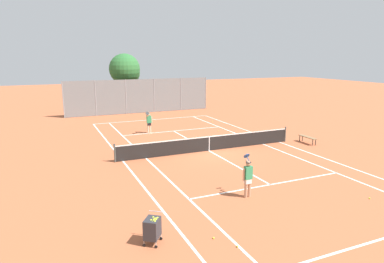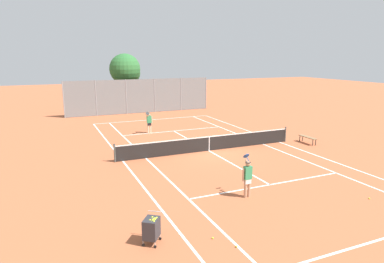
% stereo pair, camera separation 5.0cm
% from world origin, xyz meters
% --- Properties ---
extents(ground_plane, '(120.00, 120.00, 0.00)m').
position_xyz_m(ground_plane, '(0.00, 0.00, 0.00)').
color(ground_plane, '#B25B38').
extents(court_line_markings, '(11.10, 23.90, 0.01)m').
position_xyz_m(court_line_markings, '(0.00, 0.00, 0.00)').
color(court_line_markings, white).
rests_on(court_line_markings, ground).
extents(tennis_net, '(12.00, 0.10, 1.07)m').
position_xyz_m(tennis_net, '(0.00, 0.00, 0.51)').
color(tennis_net, '#474C47').
rests_on(tennis_net, ground).
extents(ball_cart, '(0.75, 0.78, 0.96)m').
position_xyz_m(ball_cart, '(-6.57, -9.11, 0.53)').
color(ball_cart, '#2D2D33').
rests_on(ball_cart, ground).
extents(player_near_side, '(0.64, 0.75, 1.77)m').
position_xyz_m(player_near_side, '(-1.76, -7.18, 0.93)').
color(player_near_side, tan).
rests_on(player_near_side, ground).
extents(player_far_left, '(0.66, 0.73, 1.77)m').
position_xyz_m(player_far_left, '(-2.01, 6.43, 0.93)').
color(player_far_left, beige).
rests_on(player_far_left, ground).
extents(loose_tennis_ball_0, '(0.07, 0.07, 0.07)m').
position_xyz_m(loose_tennis_ball_0, '(-4.20, -10.41, 0.03)').
color(loose_tennis_ball_0, '#D1DB33').
rests_on(loose_tennis_ball_0, ground).
extents(loose_tennis_ball_1, '(0.07, 0.07, 0.07)m').
position_xyz_m(loose_tennis_ball_1, '(-4.65, -9.66, 0.03)').
color(loose_tennis_ball_1, '#D1DB33').
rests_on(loose_tennis_ball_1, ground).
extents(loose_tennis_ball_2, '(0.07, 0.07, 0.07)m').
position_xyz_m(loose_tennis_ball_2, '(2.85, -9.43, 0.03)').
color(loose_tennis_ball_2, '#D1DB33').
rests_on(loose_tennis_ball_2, ground).
extents(loose_tennis_ball_3, '(0.07, 0.07, 0.07)m').
position_xyz_m(loose_tennis_ball_3, '(4.67, 8.71, 0.03)').
color(loose_tennis_ball_3, '#D1DB33').
rests_on(loose_tennis_ball_3, ground).
extents(loose_tennis_ball_4, '(0.07, 0.07, 0.07)m').
position_xyz_m(loose_tennis_ball_4, '(3.24, 4.87, 0.03)').
color(loose_tennis_ball_4, '#D1DB33').
rests_on(loose_tennis_ball_4, ground).
extents(courtside_bench, '(0.36, 1.50, 0.47)m').
position_xyz_m(courtside_bench, '(7.08, -0.99, 0.41)').
color(courtside_bench, olive).
rests_on(courtside_bench, ground).
extents(back_fence, '(15.32, 0.08, 3.56)m').
position_xyz_m(back_fence, '(-0.00, 16.21, 1.78)').
color(back_fence, gray).
rests_on(back_fence, ground).
extents(tree_behind_left, '(3.38, 3.32, 6.17)m').
position_xyz_m(tree_behind_left, '(-0.88, 18.61, 4.37)').
color(tree_behind_left, brown).
rests_on(tree_behind_left, ground).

